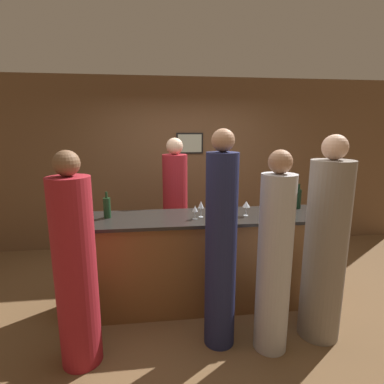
{
  "coord_description": "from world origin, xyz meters",
  "views": [
    {
      "loc": [
        -0.49,
        -3.12,
        1.97
      ],
      "look_at": [
        -0.09,
        0.1,
        1.29
      ],
      "focal_mm": 28.0,
      "sensor_mm": 36.0,
      "label": 1
    }
  ],
  "objects_px": {
    "guest_2": "(325,248)",
    "guest_1": "(76,270)",
    "wine_bottle_0": "(107,207)",
    "wine_bottle_1": "(298,198)",
    "guest_3": "(221,248)",
    "guest_0": "(274,260)",
    "bartender": "(175,211)"
  },
  "relations": [
    {
      "from": "guest_1",
      "to": "guest_2",
      "type": "relative_size",
      "value": 0.94
    },
    {
      "from": "guest_0",
      "to": "wine_bottle_0",
      "type": "height_order",
      "value": "guest_0"
    },
    {
      "from": "guest_1",
      "to": "wine_bottle_1",
      "type": "distance_m",
      "value": 2.56
    },
    {
      "from": "guest_2",
      "to": "guest_1",
      "type": "bearing_deg",
      "value": -178.04
    },
    {
      "from": "guest_3",
      "to": "wine_bottle_0",
      "type": "relative_size",
      "value": 6.97
    },
    {
      "from": "wine_bottle_1",
      "to": "guest_2",
      "type": "bearing_deg",
      "value": -99.5
    },
    {
      "from": "guest_0",
      "to": "guest_3",
      "type": "bearing_deg",
      "value": 164.59
    },
    {
      "from": "wine_bottle_1",
      "to": "bartender",
      "type": "bearing_deg",
      "value": 156.18
    },
    {
      "from": "guest_3",
      "to": "wine_bottle_1",
      "type": "bearing_deg",
      "value": 37.25
    },
    {
      "from": "bartender",
      "to": "wine_bottle_0",
      "type": "height_order",
      "value": "bartender"
    },
    {
      "from": "bartender",
      "to": "guest_0",
      "type": "xyz_separation_m",
      "value": [
        0.75,
        -1.62,
        -0.02
      ]
    },
    {
      "from": "bartender",
      "to": "guest_0",
      "type": "distance_m",
      "value": 1.78
    },
    {
      "from": "guest_2",
      "to": "wine_bottle_1",
      "type": "relative_size",
      "value": 6.49
    },
    {
      "from": "guest_3",
      "to": "wine_bottle_1",
      "type": "height_order",
      "value": "guest_3"
    },
    {
      "from": "guest_2",
      "to": "guest_3",
      "type": "bearing_deg",
      "value": 179.41
    },
    {
      "from": "bartender",
      "to": "guest_2",
      "type": "xyz_separation_m",
      "value": [
        1.29,
        -1.5,
        0.02
      ]
    },
    {
      "from": "wine_bottle_0",
      "to": "wine_bottle_1",
      "type": "height_order",
      "value": "wine_bottle_1"
    },
    {
      "from": "guest_0",
      "to": "wine_bottle_1",
      "type": "height_order",
      "value": "guest_0"
    },
    {
      "from": "guest_1",
      "to": "wine_bottle_1",
      "type": "height_order",
      "value": "guest_1"
    },
    {
      "from": "bartender",
      "to": "guest_2",
      "type": "bearing_deg",
      "value": 130.57
    },
    {
      "from": "guest_0",
      "to": "wine_bottle_1",
      "type": "bearing_deg",
      "value": 55.33
    },
    {
      "from": "guest_1",
      "to": "wine_bottle_1",
      "type": "relative_size",
      "value": 6.12
    },
    {
      "from": "wine_bottle_1",
      "to": "wine_bottle_0",
      "type": "bearing_deg",
      "value": -176.8
    },
    {
      "from": "guest_0",
      "to": "guest_1",
      "type": "height_order",
      "value": "guest_1"
    },
    {
      "from": "bartender",
      "to": "wine_bottle_0",
      "type": "distance_m",
      "value": 1.12
    },
    {
      "from": "guest_3",
      "to": "wine_bottle_0",
      "type": "bearing_deg",
      "value": 145.75
    },
    {
      "from": "guest_0",
      "to": "guest_3",
      "type": "relative_size",
      "value": 0.92
    },
    {
      "from": "guest_2",
      "to": "guest_3",
      "type": "distance_m",
      "value": 0.99
    },
    {
      "from": "guest_3",
      "to": "wine_bottle_1",
      "type": "xyz_separation_m",
      "value": [
        1.13,
        0.86,
        0.22
      ]
    },
    {
      "from": "bartender",
      "to": "guest_0",
      "type": "bearing_deg",
      "value": 114.93
    },
    {
      "from": "guest_0",
      "to": "guest_3",
      "type": "distance_m",
      "value": 0.48
    },
    {
      "from": "guest_0",
      "to": "guest_2",
      "type": "bearing_deg",
      "value": 12.03
    }
  ]
}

